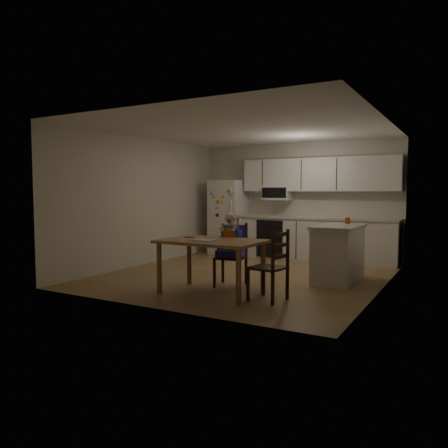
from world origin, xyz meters
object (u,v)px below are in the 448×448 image
Objects in this scene: refrigerator at (228,217)px; chair_side at (274,261)px; red_cup at (347,221)px; kitchen_island at (338,253)px; chair_booster at (232,241)px; dining_table at (211,247)px.

refrigerator is 1.79× the size of chair_side.
red_cup is at bearing 176.02° from chair_side.
kitchen_island is 1.09× the size of chair_booster.
dining_table is 0.95m from chair_side.
chair_booster is (1.72, -3.00, -0.17)m from refrigerator.
chair_booster is at bearing -113.38° from chair_side.
refrigerator is at bearing -135.31° from chair_side.
chair_booster is at bearing -60.16° from refrigerator.
dining_table is (-1.34, -1.74, 0.20)m from kitchen_island.
chair_side is (0.94, 0.04, -0.13)m from dining_table.
refrigerator is 3.47m from chair_booster.
refrigerator reaches higher than red_cup.
chair_booster is (-0.01, 0.62, 0.02)m from dining_table.
red_cup is 0.09× the size of chair_booster.
kitchen_island is 0.86× the size of dining_table.
dining_table is (-1.38, -2.12, -0.30)m from red_cup.
chair_booster is at bearing 90.79° from dining_table.
red_cup is (0.04, 0.38, 0.50)m from kitchen_island.
kitchen_island is at bearing -31.41° from refrigerator.
chair_side is (0.95, -0.58, -0.15)m from chair_booster.
chair_side is (-0.40, -1.71, 0.08)m from kitchen_island.
refrigerator reaches higher than kitchen_island.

